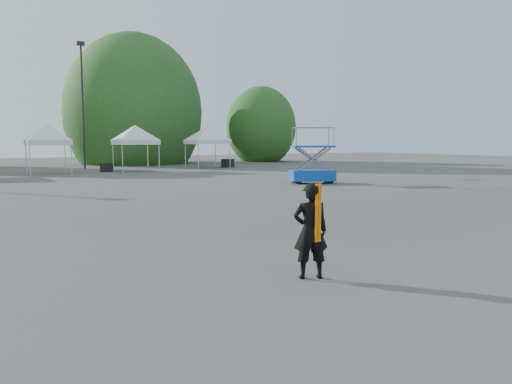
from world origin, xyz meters
TOP-DOWN VIEW (x-y plane):
  - ground at (0.00, 0.00)m, footprint 120.00×120.00m
  - light_pole_east at (3.00, 32.00)m, footprint 0.60×0.25m
  - tree_mid_e at (9.00, 39.00)m, footprint 5.12×5.12m
  - tree_far_e at (22.00, 37.00)m, footprint 3.84×3.84m
  - tent_e at (-0.27, 27.01)m, footprint 3.83×3.83m
  - tent_f at (5.68, 27.15)m, footprint 4.02×4.02m
  - tent_g at (12.00, 28.55)m, footprint 4.17×4.17m
  - man at (0.05, -2.29)m, footprint 0.68×0.56m
  - scissor_lift at (10.73, 12.31)m, footprint 2.51×1.86m
  - crate_mid at (3.55, 27.13)m, footprint 0.80×0.64m
  - crate_east at (13.63, 28.08)m, footprint 1.08×0.97m

SIDE VIEW (x-z plane):
  - ground at x=0.00m, z-range 0.00..0.00m
  - crate_mid at x=3.55m, z-range 0.00..0.60m
  - crate_east at x=13.63m, z-range 0.00..0.69m
  - man at x=0.05m, z-range 0.00..1.59m
  - scissor_lift at x=10.73m, z-range 0.01..2.92m
  - tent_e at x=-0.27m, z-range 1.12..5.00m
  - tent_f at x=5.68m, z-range 1.12..5.00m
  - tent_g at x=12.00m, z-range 1.12..5.00m
  - tree_far_e at x=22.00m, z-range 0.70..6.55m
  - tree_mid_e at x=9.00m, z-range 0.94..8.74m
  - light_pole_east at x=3.00m, z-range 0.62..10.42m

